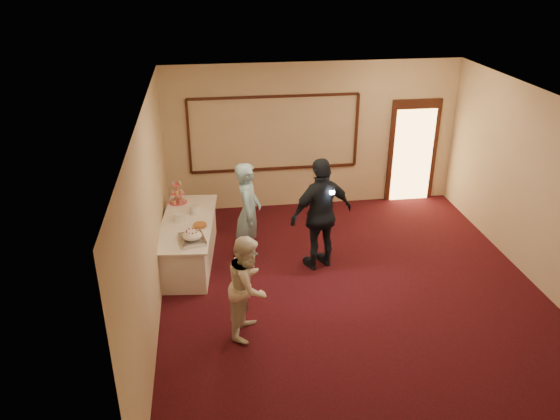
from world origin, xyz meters
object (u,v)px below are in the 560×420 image
object	(u,v)px
plate_stack_a	(179,217)
buffet_table	(189,241)
woman	(248,286)
guest	(321,214)
plate_stack_b	(195,210)
tart	(200,226)
pavlova_tray	(192,237)
man	(248,213)
cupcake_stand	(177,194)

from	to	relation	value
plate_stack_a	buffet_table	bearing A→B (deg)	-10.39
woman	guest	world-z (taller)	guest
plate_stack_b	plate_stack_a	bearing A→B (deg)	-133.51
tart	guest	bearing A→B (deg)	-6.28
buffet_table	pavlova_tray	xyz separation A→B (m)	(0.10, -0.73, 0.46)
man	woman	bearing A→B (deg)	-173.73
plate_stack_a	cupcake_stand	bearing A→B (deg)	93.28
buffet_table	cupcake_stand	size ratio (longest dim) A/B	4.87
plate_stack_a	guest	world-z (taller)	guest
tart	man	bearing A→B (deg)	11.28
plate_stack_b	tart	size ratio (longest dim) A/B	0.68
tart	guest	distance (m)	2.03
pavlova_tray	woman	distance (m)	1.56
cupcake_stand	plate_stack_a	xyz separation A→B (m)	(0.04, -0.78, -0.09)
tart	man	distance (m)	0.85
plate_stack_b	woman	bearing A→B (deg)	-73.16
pavlova_tray	man	size ratio (longest dim) A/B	0.30
cupcake_stand	tart	distance (m)	1.12
pavlova_tray	man	distance (m)	1.15
man	guest	distance (m)	1.24
plate_stack_a	man	size ratio (longest dim) A/B	0.11
tart	woman	bearing A→B (deg)	-70.82
man	plate_stack_b	bearing A→B (deg)	79.20
buffet_table	guest	size ratio (longest dim) A/B	1.18
buffet_table	pavlova_tray	size ratio (longest dim) A/B	4.28
plate_stack_b	tart	xyz separation A→B (m)	(0.08, -0.54, -0.05)
pavlova_tray	guest	world-z (taller)	guest
buffet_table	woman	size ratio (longest dim) A/B	1.53
buffet_table	tart	size ratio (longest dim) A/B	8.96
tart	guest	size ratio (longest dim) A/B	0.13
plate_stack_b	buffet_table	bearing A→B (deg)	-114.41
woman	buffet_table	bearing A→B (deg)	42.79
pavlova_tray	cupcake_stand	world-z (taller)	cupcake_stand
cupcake_stand	man	xyz separation A→B (m)	(1.21, -0.88, -0.04)
buffet_table	cupcake_stand	world-z (taller)	cupcake_stand
pavlova_tray	plate_stack_a	world-z (taller)	pavlova_tray
pavlova_tray	tart	distance (m)	0.51
plate_stack_a	woman	xyz separation A→B (m)	(0.98, -2.11, -0.10)
plate_stack_b	guest	bearing A→B (deg)	-19.94
buffet_table	plate_stack_b	size ratio (longest dim) A/B	13.13
man	woman	size ratio (longest dim) A/B	1.19
plate_stack_a	guest	size ratio (longest dim) A/B	0.10
plate_stack_b	woman	xyz separation A→B (m)	(0.72, -2.39, -0.09)
pavlova_tray	plate_stack_b	distance (m)	1.03
guest	buffet_table	bearing A→B (deg)	-31.74
pavlova_tray	cupcake_stand	bearing A→B (deg)	99.87
tart	plate_stack_a	bearing A→B (deg)	142.66
plate_stack_a	man	world-z (taller)	man
cupcake_stand	man	bearing A→B (deg)	-35.85
plate_stack_a	tart	bearing A→B (deg)	-37.34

